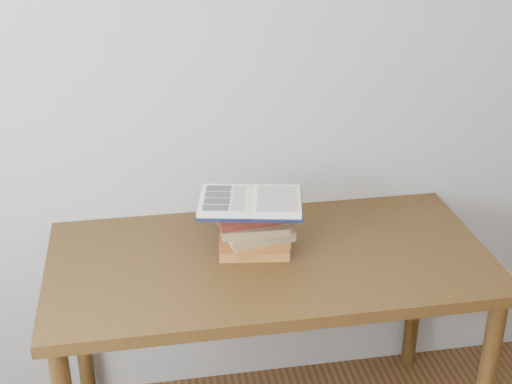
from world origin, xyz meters
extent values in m
cube|color=#B1AFA7|center=(0.00, 1.75, 1.30)|extent=(3.50, 0.04, 2.60)
cube|color=#4E3213|center=(0.12, 1.38, 0.79)|extent=(1.51, 0.75, 0.04)
cylinder|color=#4E3213|center=(-0.57, 1.70, 0.38)|extent=(0.06, 0.06, 0.76)
cylinder|color=#4E3213|center=(0.82, 1.70, 0.38)|extent=(0.06, 0.06, 0.76)
cube|color=#A85E26|center=(0.07, 1.42, 0.82)|extent=(0.26, 0.18, 0.03)
cube|color=#A85E26|center=(0.09, 1.41, 0.85)|extent=(0.21, 0.17, 0.03)
cube|color=#8E6B49|center=(0.09, 1.43, 0.88)|extent=(0.24, 0.20, 0.03)
cube|color=#8E6B49|center=(0.07, 1.41, 0.91)|extent=(0.23, 0.15, 0.03)
cube|color=maroon|center=(0.06, 1.43, 0.94)|extent=(0.26, 0.18, 0.03)
cube|color=maroon|center=(0.07, 1.42, 0.97)|extent=(0.22, 0.16, 0.03)
cube|color=black|center=(0.06, 1.41, 0.99)|extent=(0.38, 0.30, 0.01)
cube|color=#EEE9CD|center=(-0.02, 1.43, 1.01)|extent=(0.21, 0.26, 0.02)
cube|color=#EEE9CD|center=(0.15, 1.39, 1.01)|extent=(0.21, 0.26, 0.02)
cylinder|color=#EEE9CD|center=(0.06, 1.41, 1.01)|extent=(0.06, 0.23, 0.01)
cube|color=black|center=(-0.03, 1.50, 1.02)|extent=(0.09, 0.06, 0.00)
cube|color=black|center=(-0.04, 1.46, 1.02)|extent=(0.09, 0.06, 0.00)
cube|color=black|center=(-0.05, 1.41, 1.02)|extent=(0.09, 0.06, 0.00)
cube|color=black|center=(-0.06, 1.36, 1.02)|extent=(0.09, 0.06, 0.00)
cube|color=beige|center=(0.03, 1.42, 1.02)|extent=(0.08, 0.19, 0.00)
cube|color=beige|center=(0.15, 1.39, 1.02)|extent=(0.17, 0.21, 0.00)
camera|label=1|loc=(-0.28, -0.68, 2.06)|focal=50.00mm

